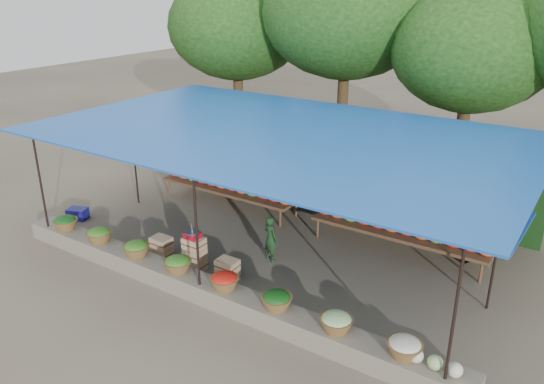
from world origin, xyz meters
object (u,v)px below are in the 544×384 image
Objects in this scene: weighing_scale at (192,234)px; crate_counter at (194,257)px; blue_crate_back at (78,214)px; blue_crate_front at (96,243)px; vendor_seated at (271,239)px.

crate_counter is at bearing -0.00° from weighing_scale.
weighing_scale is 4.43m from blue_crate_back.
blue_crate_front is at bearing -167.41° from crate_counter.
blue_crate_front is (-2.55, -0.57, -0.15)m from crate_counter.
crate_counter is 4.77× the size of blue_crate_back.
weighing_scale reaches higher than vendor_seated.
crate_counter is 1.75m from vendor_seated.
weighing_scale is 2.70m from blue_crate_front.
vendor_seated is 2.05× the size of blue_crate_front.
blue_crate_back is at bearing 149.96° from blue_crate_front.
crate_counter is 2.17× the size of vendor_seated.
blue_crate_front reaches higher than blue_crate_back.
vendor_seated is at bearing 21.94° from blue_crate_front.
crate_counter is at bearing -25.35° from blue_crate_back.
vendor_seated is 5.64m from blue_crate_back.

